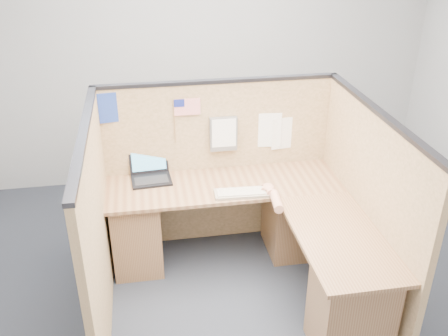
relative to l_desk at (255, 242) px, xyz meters
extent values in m
plane|color=#21262F|center=(-0.18, -0.29, -0.39)|extent=(5.00, 5.00, 0.00)
plane|color=#989A9D|center=(-0.18, 1.96, 1.01)|extent=(5.00, 0.00, 5.00)
cube|color=olive|center=(-0.18, 0.71, 0.36)|extent=(2.05, 0.05, 1.50)
cube|color=#232328|center=(-0.18, 0.71, 1.12)|extent=(2.05, 0.06, 0.03)
cube|color=olive|center=(-1.18, -0.19, 0.36)|extent=(0.05, 1.80, 1.50)
cube|color=#232328|center=(-1.18, -0.19, 1.12)|extent=(0.06, 1.80, 0.03)
cube|color=olive|center=(0.82, -0.19, 0.36)|extent=(0.05, 1.80, 1.50)
cube|color=#232328|center=(0.82, -0.19, 1.12)|extent=(0.06, 1.80, 0.03)
cube|color=brown|center=(-0.18, 0.39, 0.32)|extent=(1.95, 0.60, 0.03)
cube|color=brown|center=(0.49, -0.49, 0.32)|extent=(0.60, 1.15, 0.03)
cube|color=brown|center=(-0.93, 0.39, -0.04)|extent=(0.40, 0.50, 0.70)
cube|color=brown|center=(0.42, 0.39, -0.04)|extent=(0.40, 0.50, 0.70)
cube|color=brown|center=(0.49, -0.81, -0.04)|extent=(0.50, 0.40, 0.70)
cube|color=black|center=(-0.78, 0.54, 0.35)|extent=(0.35, 0.27, 0.02)
cube|color=black|center=(-0.78, 0.69, 0.47)|extent=(0.33, 0.09, 0.22)
cube|color=teal|center=(-0.78, 0.68, 0.47)|extent=(0.29, 0.07, 0.18)
cube|color=gray|center=(-0.05, 0.19, 0.35)|extent=(0.49, 0.19, 0.02)
cube|color=silver|center=(-0.05, 0.19, 0.37)|extent=(0.44, 0.15, 0.01)
ellipsoid|color=#BCBCC1|center=(0.14, 0.19, 0.36)|extent=(0.12, 0.08, 0.05)
ellipsoid|color=tan|center=(0.14, 0.18, 0.39)|extent=(0.09, 0.11, 0.05)
cylinder|color=tan|center=(0.15, 0.13, 0.37)|extent=(0.06, 0.05, 0.06)
cylinder|color=tan|center=(0.16, -0.01, 0.37)|extent=(0.10, 0.27, 0.08)
cube|color=navy|center=(-1.06, 0.68, 0.96)|extent=(0.19, 0.03, 0.25)
cylinder|color=olive|center=(-0.55, 0.67, 0.81)|extent=(0.01, 0.01, 0.38)
cube|color=red|center=(-0.44, 0.67, 0.93)|extent=(0.22, 0.00, 0.14)
cube|color=navy|center=(-0.51, 0.67, 0.97)|extent=(0.09, 0.00, 0.07)
cube|color=slate|center=(-0.14, 0.66, 0.67)|extent=(0.23, 0.05, 0.30)
cube|color=white|center=(-0.14, 0.63, 0.69)|extent=(0.21, 0.01, 0.25)
cube|color=white|center=(0.25, 0.68, 0.67)|extent=(0.25, 0.03, 0.31)
cube|color=white|center=(0.40, 0.68, 0.63)|extent=(0.23, 0.03, 0.29)
camera|label=1|loc=(-0.80, -3.19, 2.37)|focal=40.00mm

